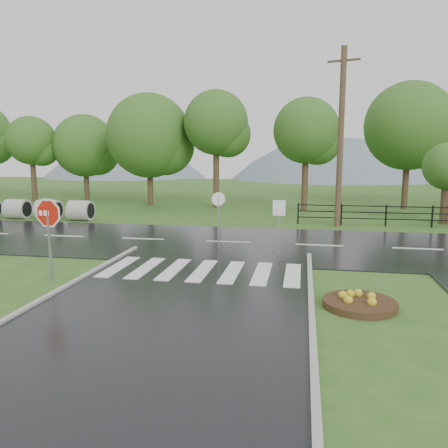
# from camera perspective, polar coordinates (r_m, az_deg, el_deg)

# --- Properties ---
(ground) EXTENTS (120.00, 120.00, 0.00)m
(ground) POSITION_cam_1_polar(r_m,az_deg,el_deg) (10.22, -9.39, -13.57)
(ground) COLOR #315D1F
(ground) RESTS_ON ground
(main_road) EXTENTS (90.00, 8.00, 0.04)m
(main_road) POSITION_cam_1_polar(r_m,az_deg,el_deg) (19.54, 0.51, -2.47)
(main_road) COLOR black
(main_road) RESTS_ON ground
(crosswalk) EXTENTS (6.50, 2.80, 0.02)m
(crosswalk) POSITION_cam_1_polar(r_m,az_deg,el_deg) (14.75, -2.83, -6.08)
(crosswalk) COLOR silver
(crosswalk) RESTS_ON ground
(fence_west) EXTENTS (9.58, 0.08, 1.20)m
(fence_west) POSITION_cam_1_polar(r_m,az_deg,el_deg) (25.46, 20.41, 1.32)
(fence_west) COLOR black
(fence_west) RESTS_ON ground
(hills) EXTENTS (102.00, 48.00, 48.00)m
(hills) POSITION_cam_1_polar(r_m,az_deg,el_deg) (76.38, 10.23, -5.80)
(hills) COLOR slate
(hills) RESTS_ON ground
(treeline) EXTENTS (83.20, 5.20, 10.00)m
(treeline) POSITION_cam_1_polar(r_m,az_deg,el_deg) (33.17, 6.37, 2.26)
(treeline) COLOR #2C5C1C
(treeline) RESTS_ON ground
(culvert_pipes) EXTENTS (9.70, 1.20, 1.20)m
(culvert_pipes) POSITION_cam_1_polar(r_m,az_deg,el_deg) (29.64, -25.37, 1.79)
(culvert_pipes) COLOR #9E9B93
(culvert_pipes) RESTS_ON ground
(stop_sign) EXTENTS (1.22, 0.19, 2.75)m
(stop_sign) POSITION_cam_1_polar(r_m,az_deg,el_deg) (14.40, -21.97, 0.43)
(stop_sign) COLOR #939399
(stop_sign) RESTS_ON ground
(flower_bed) EXTENTS (1.88, 1.88, 0.38)m
(flower_bed) POSITION_cam_1_polar(r_m,az_deg,el_deg) (11.98, 17.31, -9.73)
(flower_bed) COLOR #332111
(flower_bed) RESTS_ON ground
(reg_sign_small) EXTENTS (0.49, 0.07, 2.18)m
(reg_sign_small) POSITION_cam_1_polar(r_m,az_deg,el_deg) (16.88, 7.20, 0.94)
(reg_sign_small) COLOR #939399
(reg_sign_small) RESTS_ON ground
(reg_sign_round) EXTENTS (0.53, 0.20, 2.39)m
(reg_sign_round) POSITION_cam_1_polar(r_m,az_deg,el_deg) (17.87, -0.73, 1.31)
(reg_sign_round) COLOR #939399
(reg_sign_round) RESTS_ON ground
(utility_pole_east) EXTENTS (1.64, 0.57, 9.45)m
(utility_pole_east) POSITION_cam_1_polar(r_m,az_deg,el_deg) (24.45, 15.00, 10.87)
(utility_pole_east) COLOR #473523
(utility_pole_east) RESTS_ON ground
(entrance_tree_left) EXTENTS (2.65, 2.65, 4.59)m
(entrance_tree_left) POSITION_cam_1_polar(r_m,az_deg,el_deg) (27.52, 27.16, 6.65)
(entrance_tree_left) COLOR #3D2B1C
(entrance_tree_left) RESTS_ON ground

